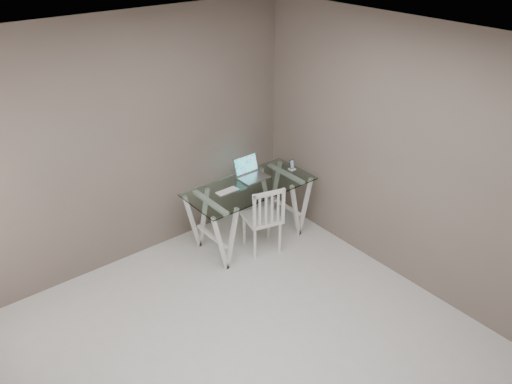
% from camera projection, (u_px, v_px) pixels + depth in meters
% --- Properties ---
extents(room, '(4.50, 4.52, 2.71)m').
position_uv_depth(room, '(257.00, 201.00, 3.50)').
color(room, beige).
rests_on(room, ground).
extents(desk, '(1.50, 0.70, 0.75)m').
position_uv_depth(desk, '(250.00, 213.00, 5.90)').
color(desk, silver).
rests_on(desk, ground).
extents(chair, '(0.48, 0.48, 0.86)m').
position_uv_depth(chair, '(265.00, 217.00, 5.66)').
color(chair, white).
rests_on(chair, ground).
extents(laptop, '(0.34, 0.30, 0.23)m').
position_uv_depth(laptop, '(250.00, 172.00, 5.90)').
color(laptop, '#B5B5B9').
rests_on(laptop, desk).
extents(keyboard, '(0.28, 0.12, 0.01)m').
position_uv_depth(keyboard, '(227.00, 191.00, 5.60)').
color(keyboard, silver).
rests_on(keyboard, desk).
extents(mouse, '(0.10, 0.06, 0.03)m').
position_uv_depth(mouse, '(256.00, 198.00, 5.44)').
color(mouse, silver).
rests_on(mouse, desk).
extents(phone_dock, '(0.07, 0.07, 0.13)m').
position_uv_depth(phone_dock, '(292.00, 167.00, 6.07)').
color(phone_dock, white).
rests_on(phone_dock, desk).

